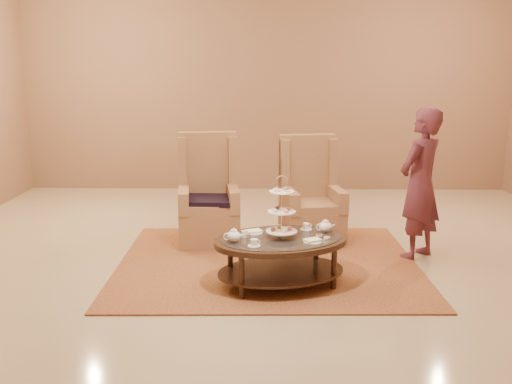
{
  "coord_description": "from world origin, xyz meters",
  "views": [
    {
      "loc": [
        0.02,
        -5.51,
        2.03
      ],
      "look_at": [
        -0.1,
        0.2,
        0.78
      ],
      "focal_mm": 40.0,
      "sensor_mm": 36.0,
      "label": 1
    }
  ],
  "objects_px": {
    "tea_table": "(281,247)",
    "armchair_left": "(209,205)",
    "person": "(420,184)",
    "armchair_right": "(310,206)"
  },
  "relations": [
    {
      "from": "tea_table",
      "to": "armchair_left",
      "type": "distance_m",
      "value": 1.66
    },
    {
      "from": "person",
      "to": "armchair_right",
      "type": "bearing_deg",
      "value": -73.67
    },
    {
      "from": "tea_table",
      "to": "person",
      "type": "relative_size",
      "value": 0.9
    },
    {
      "from": "armchair_right",
      "to": "tea_table",
      "type": "bearing_deg",
      "value": -114.16
    },
    {
      "from": "armchair_right",
      "to": "person",
      "type": "bearing_deg",
      "value": -38.99
    },
    {
      "from": "armchair_right",
      "to": "person",
      "type": "relative_size",
      "value": 0.77
    },
    {
      "from": "armchair_left",
      "to": "armchair_right",
      "type": "distance_m",
      "value": 1.21
    },
    {
      "from": "tea_table",
      "to": "armchair_right",
      "type": "height_order",
      "value": "armchair_right"
    },
    {
      "from": "tea_table",
      "to": "person",
      "type": "distance_m",
      "value": 1.78
    },
    {
      "from": "armchair_left",
      "to": "person",
      "type": "height_order",
      "value": "person"
    }
  ]
}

